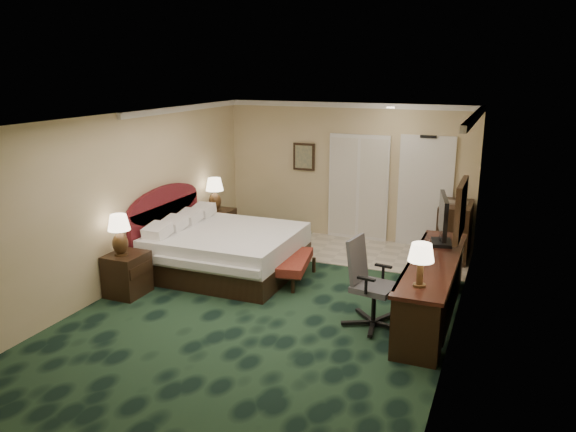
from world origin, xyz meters
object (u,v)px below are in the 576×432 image
at_px(lamp_near, 120,235).
at_px(minibar, 454,231).
at_px(desk, 432,289).
at_px(bed, 227,251).
at_px(desk_chair, 375,284).
at_px(tv, 443,220).
at_px(bed_bench, 295,269).
at_px(nightstand_far, 218,226).
at_px(nightstand_near, 127,274).
at_px(lamp_far, 215,194).

relative_size(lamp_near, minibar, 0.61).
bearing_deg(lamp_near, minibar, 39.40).
xyz_separation_m(lamp_near, desk, (4.42, 0.97, -0.54)).
relative_size(bed, desk_chair, 1.89).
distance_m(tv, minibar, 2.04).
bearing_deg(bed_bench, tv, -5.71).
xyz_separation_m(bed, nightstand_far, (-0.94, 1.40, -0.03)).
bearing_deg(desk, bed_bench, 165.78).
bearing_deg(bed, lamp_near, -123.08).
height_order(bed, desk_chair, desk_chair).
distance_m(bed, nightstand_near, 1.73).
bearing_deg(lamp_near, bed, 56.92).
distance_m(nightstand_far, desk_chair, 4.48).
relative_size(bed, minibar, 2.20).
distance_m(lamp_far, bed_bench, 2.67).
bearing_deg(bed_bench, bed, 170.91).
bearing_deg(bed_bench, lamp_far, 138.32).
distance_m(bed, desk, 3.49).
xyz_separation_m(lamp_near, minibar, (4.44, 3.64, -0.45)).
relative_size(tv, minibar, 0.91).
distance_m(bed, lamp_far, 1.77).
bearing_deg(nightstand_near, bed, 56.73).
bearing_deg(nightstand_far, lamp_far, -121.64).
xyz_separation_m(lamp_near, bed_bench, (2.19, 1.53, -0.76)).
bearing_deg(desk, desk_chair, -140.34).
bearing_deg(tv, lamp_near, -169.62).
distance_m(nightstand_far, minibar, 4.47).
bearing_deg(nightstand_near, tv, 20.79).
bearing_deg(lamp_far, tv, -14.27).
distance_m(bed, bed_bench, 1.22).
xyz_separation_m(desk, minibar, (0.01, 2.67, 0.09)).
relative_size(bed, nightstand_far, 3.44).
height_order(lamp_far, desk, lamp_far).
bearing_deg(lamp_near, nightstand_far, 89.31).
bearing_deg(bed, minibar, 31.77).
xyz_separation_m(lamp_near, lamp_far, (0.00, 2.85, 0.02)).
xyz_separation_m(lamp_far, desk, (4.42, -1.88, -0.56)).
bearing_deg(minibar, tv, -90.37).
distance_m(tv, desk_chair, 1.59).
distance_m(nightstand_near, tv, 4.78).
bearing_deg(desk_chair, desk, 49.48).
bearing_deg(lamp_far, lamp_near, -90.10).
xyz_separation_m(nightstand_far, desk, (4.39, -1.93, 0.09)).
height_order(bed_bench, minibar, minibar).
xyz_separation_m(lamp_far, desk_chair, (3.75, -2.44, -0.38)).
bearing_deg(desk, minibar, 89.74).
distance_m(lamp_far, tv, 4.56).
height_order(nightstand_near, tv, tv).
bearing_deg(lamp_far, bed_bench, -31.05).
bearing_deg(lamp_near, lamp_far, 89.90).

